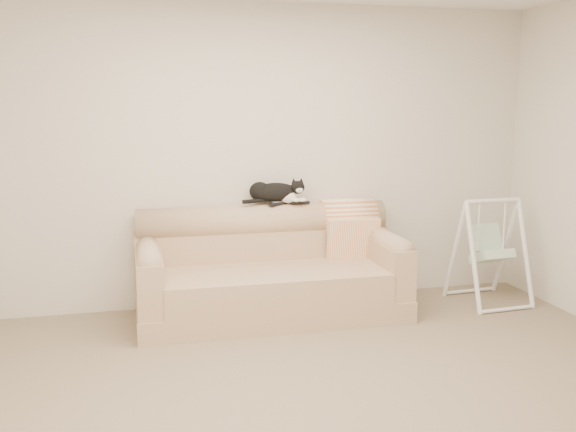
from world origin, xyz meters
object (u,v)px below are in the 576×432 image
at_px(tuxedo_cat, 275,192).
at_px(baby_swing, 489,251).
at_px(sofa, 270,274).
at_px(remote_a, 278,203).
at_px(remote_b, 300,203).

xyz_separation_m(tuxedo_cat, baby_swing, (1.86, -0.39, -0.53)).
xyz_separation_m(sofa, tuxedo_cat, (0.10, 0.25, 0.65)).
bearing_deg(tuxedo_cat, sofa, -112.68).
height_order(remote_a, tuxedo_cat, tuxedo_cat).
relative_size(sofa, baby_swing, 2.33).
xyz_separation_m(remote_a, remote_b, (0.20, 0.00, -0.00)).
height_order(sofa, remote_a, remote_a).
distance_m(sofa, baby_swing, 1.97).
relative_size(remote_b, tuxedo_cat, 0.30).
height_order(remote_a, baby_swing, baby_swing).
relative_size(sofa, tuxedo_cat, 3.94).
bearing_deg(tuxedo_cat, remote_b, -6.71).
bearing_deg(remote_a, sofa, -118.39).
bearing_deg(remote_b, tuxedo_cat, 173.29).
bearing_deg(remote_b, baby_swing, -12.36).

